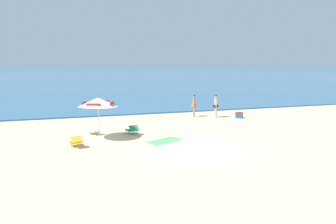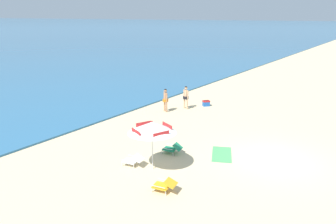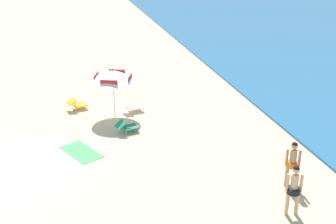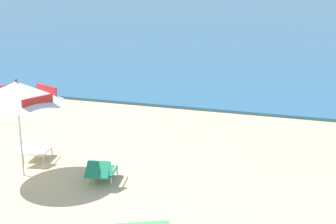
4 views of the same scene
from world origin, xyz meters
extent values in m
cylinder|color=silver|center=(-3.91, 3.95, 1.05)|extent=(0.04, 0.04, 2.11)
cone|color=white|center=(-3.91, 3.95, 1.88)|extent=(2.90, 2.90, 0.53)
cube|color=red|center=(-3.63, 4.63, 1.78)|extent=(0.68, 0.31, 0.25)
cube|color=red|center=(-3.23, 3.67, 1.78)|extent=(0.31, 0.68, 0.25)
sphere|color=red|center=(-3.91, 3.95, 2.14)|extent=(0.06, 0.06, 0.06)
cube|color=white|center=(-4.20, 4.95, 0.20)|extent=(0.63, 0.69, 0.04)
cube|color=white|center=(-4.12, 4.57, 0.41)|extent=(0.56, 0.48, 0.22)
cylinder|color=silver|center=(-4.49, 5.18, 0.09)|extent=(0.03, 0.03, 0.18)
cylinder|color=silver|center=(-4.01, 5.28, 0.09)|extent=(0.03, 0.03, 0.18)
cylinder|color=silver|center=(-4.38, 4.62, 0.09)|extent=(0.03, 0.03, 0.18)
cylinder|color=silver|center=(-3.90, 4.72, 0.09)|extent=(0.03, 0.03, 0.18)
cylinder|color=silver|center=(-4.47, 4.89, 0.32)|extent=(0.13, 0.53, 0.02)
cylinder|color=silver|center=(-3.92, 5.01, 0.32)|extent=(0.13, 0.53, 0.02)
cube|color=#1E7F56|center=(-2.15, 4.30, 0.20)|extent=(0.63, 0.69, 0.04)
cube|color=#1E7F56|center=(-2.07, 3.89, 0.39)|extent=(0.56, 0.46, 0.27)
cylinder|color=silver|center=(-2.45, 4.53, 0.09)|extent=(0.03, 0.03, 0.18)
cylinder|color=silver|center=(-1.97, 4.63, 0.09)|extent=(0.03, 0.03, 0.18)
cylinder|color=silver|center=(-2.34, 3.97, 0.09)|extent=(0.03, 0.03, 0.18)
cylinder|color=silver|center=(-1.86, 4.07, 0.09)|extent=(0.03, 0.03, 0.18)
cylinder|color=silver|center=(-2.43, 4.25, 0.32)|extent=(0.13, 0.53, 0.02)
cylinder|color=silver|center=(-1.88, 4.36, 0.32)|extent=(0.13, 0.53, 0.02)
camera|label=1|loc=(-5.18, -12.06, 3.84)|focal=32.61mm
camera|label=2|loc=(-13.67, -3.78, 6.29)|focal=34.28mm
camera|label=3|loc=(14.64, 1.27, 8.00)|focal=49.33mm
camera|label=4|loc=(2.19, -4.39, 4.18)|focal=51.41mm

